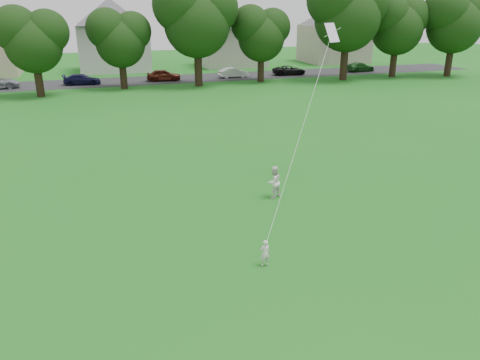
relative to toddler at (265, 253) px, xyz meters
name	(u,v)px	position (x,y,z in m)	size (l,w,h in m)	color
ground	(237,270)	(-0.93, 0.01, -0.46)	(160.00, 160.00, 0.00)	#166217
street	(122,81)	(-0.93, 42.01, -0.46)	(90.00, 7.00, 0.01)	#2D2D30
toddler	(265,253)	(0.00, 0.00, 0.00)	(0.34, 0.22, 0.93)	silver
older_boy	(274,182)	(2.45, 5.31, 0.26)	(0.71, 0.55, 1.46)	white
kite	(304,122)	(2.93, 3.57, 3.29)	(3.44, 3.95, 11.12)	white
tree_row	(212,21)	(8.01, 35.86, 6.10)	(80.51, 9.76, 11.88)	black
parked_cars	(124,77)	(-0.79, 41.01, 0.14)	(63.89, 2.51, 1.29)	black
house_row	(115,30)	(-0.48, 52.01, 4.57)	(76.23, 13.52, 10.51)	silver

